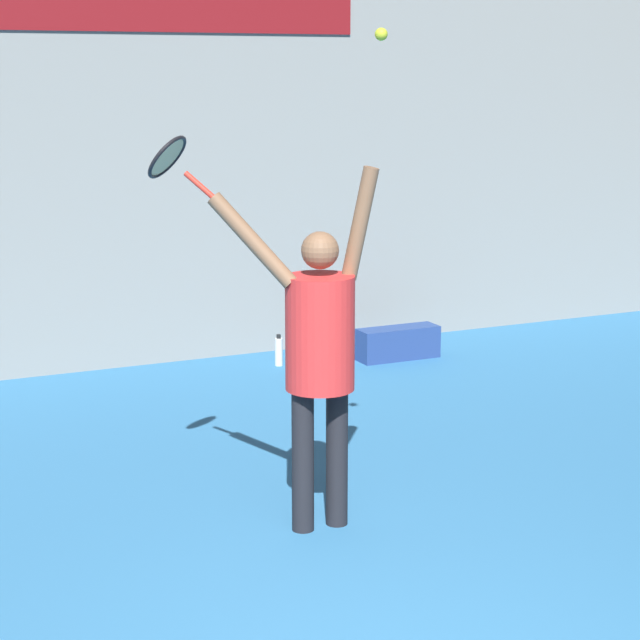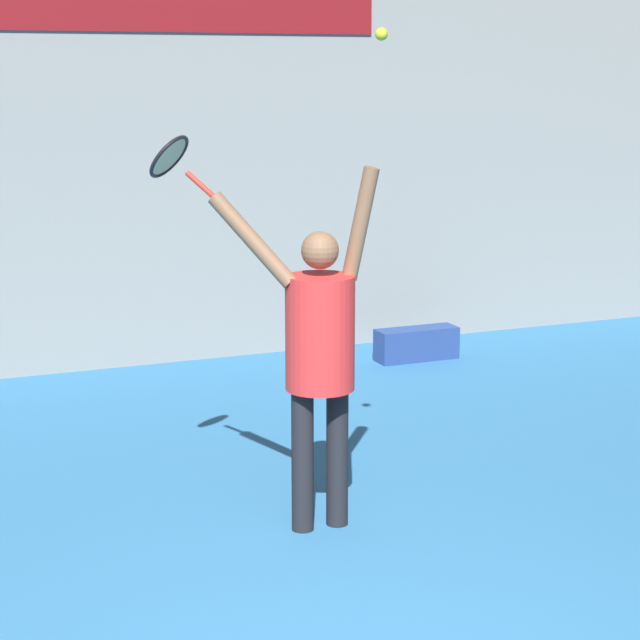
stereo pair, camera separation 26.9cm
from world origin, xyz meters
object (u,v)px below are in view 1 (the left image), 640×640
object	(u,v)px
tennis_racket	(170,160)
tennis_ball	(381,34)
tennis_player	(319,345)
water_bottle	(279,351)
equipment_bag	(398,343)

from	to	relation	value
tennis_racket	tennis_ball	xyz separation A→B (m)	(1.02, -0.60, 0.68)
tennis_player	tennis_racket	xyz separation A→B (m)	(-0.71, 0.47, 1.04)
tennis_player	water_bottle	size ratio (longest dim) A/B	7.31
tennis_racket	tennis_ball	bearing A→B (deg)	-30.39
water_bottle	equipment_bag	distance (m)	1.13
water_bottle	tennis_ball	bearing A→B (deg)	-104.42
tennis_racket	water_bottle	bearing A→B (deg)	57.78
tennis_racket	equipment_bag	world-z (taller)	tennis_racket
water_bottle	equipment_bag	xyz separation A→B (m)	(1.11, -0.23, 0.02)
water_bottle	tennis_player	bearing A→B (deg)	-109.41
tennis_ball	water_bottle	xyz separation A→B (m)	(0.96, 3.74, -2.70)
tennis_player	tennis_racket	size ratio (longest dim) A/B	5.34
tennis_racket	tennis_ball	distance (m)	1.36
equipment_bag	tennis_player	bearing A→B (deg)	-125.20
tennis_racket	water_bottle	distance (m)	4.23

